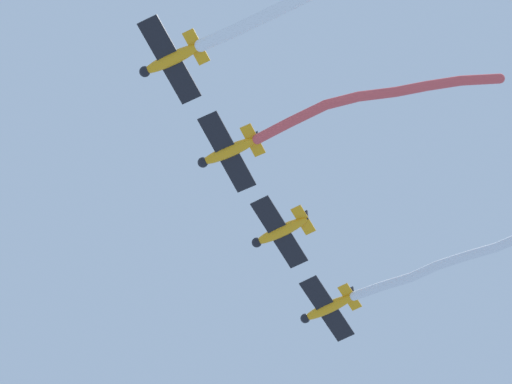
{
  "coord_description": "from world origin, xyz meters",
  "views": [
    {
      "loc": [
        -19.05,
        28.47,
        7.44
      ],
      "look_at": [
        -3.43,
        -0.57,
        67.76
      ],
      "focal_mm": 64.19,
      "sensor_mm": 36.0,
      "label": 1
    }
  ],
  "objects_px": {
    "airplane_lead": "(328,308)",
    "airplane_slot": "(171,59)",
    "airplane_right_wing": "(228,151)",
    "airplane_left_wing": "(280,231)"
  },
  "relations": [
    {
      "from": "airplane_lead",
      "to": "airplane_slot",
      "type": "height_order",
      "value": "airplane_slot"
    },
    {
      "from": "airplane_lead",
      "to": "airplane_slot",
      "type": "relative_size",
      "value": 1.0
    },
    {
      "from": "airplane_lead",
      "to": "airplane_right_wing",
      "type": "height_order",
      "value": "same"
    },
    {
      "from": "airplane_lead",
      "to": "airplane_right_wing",
      "type": "relative_size",
      "value": 1.0
    },
    {
      "from": "airplane_right_wing",
      "to": "airplane_slot",
      "type": "xyz_separation_m",
      "value": [
        0.13,
        8.04,
        0.3
      ]
    },
    {
      "from": "airplane_left_wing",
      "to": "airplane_slot",
      "type": "bearing_deg",
      "value": 89.7
    },
    {
      "from": "airplane_left_wing",
      "to": "airplane_right_wing",
      "type": "relative_size",
      "value": 0.99
    },
    {
      "from": "airplane_lead",
      "to": "airplane_slot",
      "type": "distance_m",
      "value": 24.13
    },
    {
      "from": "airplane_right_wing",
      "to": "airplane_slot",
      "type": "relative_size",
      "value": 1.0
    },
    {
      "from": "airplane_lead",
      "to": "airplane_slot",
      "type": "xyz_separation_m",
      "value": [
        0.38,
        24.12,
        0.3
      ]
    }
  ]
}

